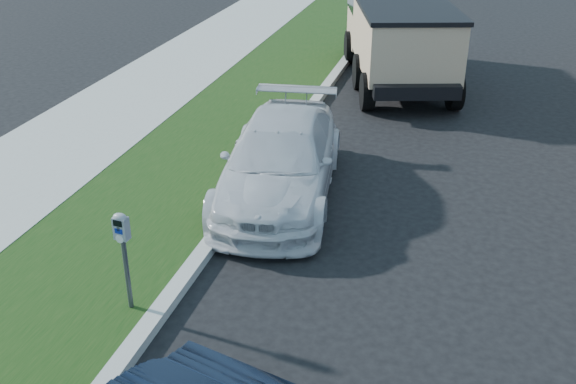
# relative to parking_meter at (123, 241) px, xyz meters

# --- Properties ---
(ground) EXTENTS (120.00, 120.00, 0.00)m
(ground) POSITION_rel_parking_meter_xyz_m (2.99, 1.27, -1.18)
(ground) COLOR black
(ground) RESTS_ON ground
(streetside) EXTENTS (6.12, 50.00, 0.15)m
(streetside) POSITION_rel_parking_meter_xyz_m (-2.58, 3.27, -1.11)
(streetside) COLOR #98988F
(streetside) RESTS_ON ground
(parking_meter) EXTENTS (0.21, 0.15, 1.45)m
(parking_meter) POSITION_rel_parking_meter_xyz_m (0.00, 0.00, 0.00)
(parking_meter) COLOR #3F4247
(parking_meter) RESTS_ON ground
(white_wagon) EXTENTS (2.58, 5.05, 1.40)m
(white_wagon) POSITION_rel_parking_meter_xyz_m (0.96, 4.06, -0.48)
(white_wagon) COLOR silver
(white_wagon) RESTS_ON ground
(dump_truck) EXTENTS (3.88, 6.42, 2.37)m
(dump_truck) POSITION_rel_parking_meter_xyz_m (2.01, 11.67, 0.15)
(dump_truck) COLOR black
(dump_truck) RESTS_ON ground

